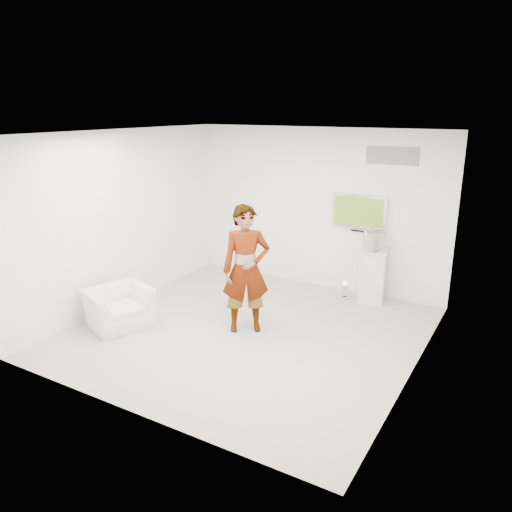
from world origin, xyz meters
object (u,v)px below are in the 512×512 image
Objects in this scene: person at (246,269)px; pedestal at (372,276)px; floor_uplight at (345,291)px; armchair at (119,307)px; tv at (359,211)px.

person reaches higher than pedestal.
armchair is at bearing -133.05° from floor_uplight.
floor_uplight is (-0.05, -0.40, -1.39)m from tv.
tv is 0.51× the size of person.
tv is at bearing -18.84° from armchair.
person is 2.07× the size of pedestal.
floor_uplight is (2.69, 2.88, -0.15)m from armchair.
floor_uplight is at bearing -164.26° from pedestal.
person is 2.56m from pedestal.
armchair is at bearing -129.91° from tv.
pedestal reaches higher than floor_uplight.
person is 2.14m from armchair.
armchair is 0.99× the size of pedestal.
tv reaches higher than floor_uplight.
tv is 1.18m from pedestal.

